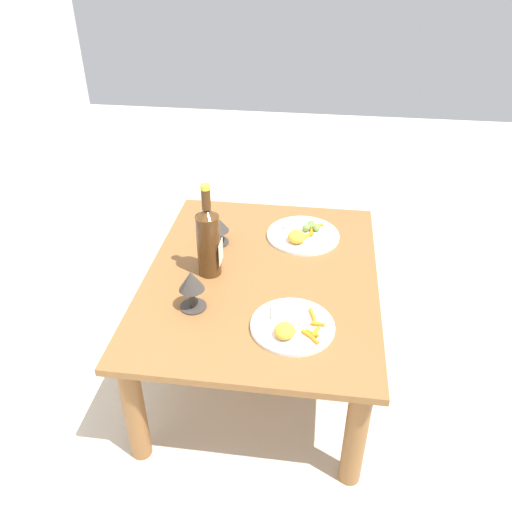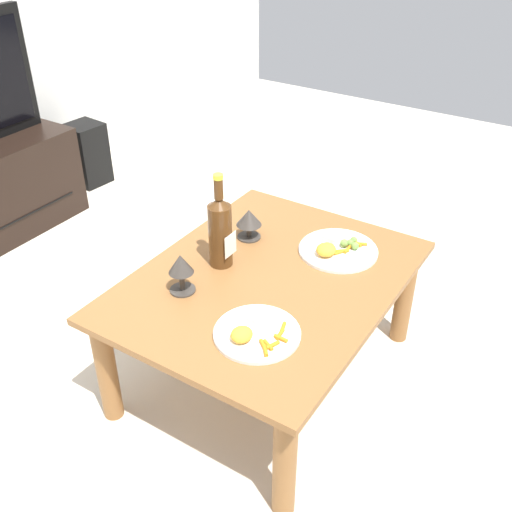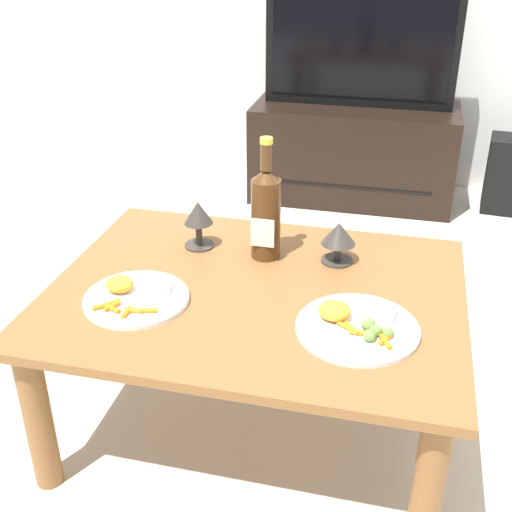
{
  "view_description": "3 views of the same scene",
  "coord_description": "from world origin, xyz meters",
  "px_view_note": "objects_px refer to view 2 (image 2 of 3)",
  "views": [
    {
      "loc": [
        -1.53,
        -0.19,
        1.54
      ],
      "look_at": [
        0.02,
        0.02,
        0.51
      ],
      "focal_mm": 36.61,
      "sensor_mm": 36.0,
      "label": 1
    },
    {
      "loc": [
        -1.46,
        -0.88,
        1.64
      ],
      "look_at": [
        -0.03,
        0.03,
        0.55
      ],
      "focal_mm": 42.22,
      "sensor_mm": 36.0,
      "label": 2
    },
    {
      "loc": [
        0.34,
        -1.42,
        1.31
      ],
      "look_at": [
        -0.01,
        0.03,
        0.53
      ],
      "focal_mm": 45.47,
      "sensor_mm": 36.0,
      "label": 3
    }
  ],
  "objects_px": {
    "wine_bottle": "(220,229)",
    "dinner_plate_right": "(337,249)",
    "goblet_left": "(181,267)",
    "floor_speaker": "(87,154)",
    "dinner_plate_left": "(256,333)",
    "goblet_right": "(249,219)",
    "dining_table": "(268,294)"
  },
  "relations": [
    {
      "from": "wine_bottle",
      "to": "dinner_plate_right",
      "type": "xyz_separation_m",
      "value": [
        0.29,
        -0.32,
        -0.13
      ]
    },
    {
      "from": "goblet_left",
      "to": "dinner_plate_right",
      "type": "relative_size",
      "value": 0.49
    },
    {
      "from": "floor_speaker",
      "to": "goblet_left",
      "type": "relative_size",
      "value": 2.62
    },
    {
      "from": "floor_speaker",
      "to": "wine_bottle",
      "type": "distance_m",
      "value": 1.86
    },
    {
      "from": "floor_speaker",
      "to": "dinner_plate_left",
      "type": "relative_size",
      "value": 1.39
    },
    {
      "from": "wine_bottle",
      "to": "dinner_plate_left",
      "type": "distance_m",
      "value": 0.43
    },
    {
      "from": "floor_speaker",
      "to": "goblet_right",
      "type": "xyz_separation_m",
      "value": [
        -0.65,
        -1.59,
        0.34
      ]
    },
    {
      "from": "dining_table",
      "to": "wine_bottle",
      "type": "xyz_separation_m",
      "value": [
        -0.02,
        0.19,
        0.22
      ]
    },
    {
      "from": "dining_table",
      "to": "wine_bottle",
      "type": "height_order",
      "value": "wine_bottle"
    },
    {
      "from": "dining_table",
      "to": "dinner_plate_left",
      "type": "relative_size",
      "value": 4.01
    },
    {
      "from": "wine_bottle",
      "to": "goblet_right",
      "type": "height_order",
      "value": "wine_bottle"
    },
    {
      "from": "goblet_left",
      "to": "floor_speaker",
      "type": "bearing_deg",
      "value": 56.46
    },
    {
      "from": "goblet_right",
      "to": "dinner_plate_right",
      "type": "height_order",
      "value": "goblet_right"
    },
    {
      "from": "goblet_right",
      "to": "goblet_left",
      "type": "bearing_deg",
      "value": 180.0
    },
    {
      "from": "dinner_plate_left",
      "to": "floor_speaker",
      "type": "bearing_deg",
      "value": 59.82
    },
    {
      "from": "dining_table",
      "to": "goblet_left",
      "type": "height_order",
      "value": "goblet_left"
    },
    {
      "from": "wine_bottle",
      "to": "goblet_left",
      "type": "xyz_separation_m",
      "value": [
        -0.2,
        0.01,
        -0.05
      ]
    },
    {
      "from": "dining_table",
      "to": "goblet_right",
      "type": "distance_m",
      "value": 0.31
    },
    {
      "from": "dining_table",
      "to": "floor_speaker",
      "type": "relative_size",
      "value": 2.89
    },
    {
      "from": "wine_bottle",
      "to": "dinner_plate_left",
      "type": "height_order",
      "value": "wine_bottle"
    },
    {
      "from": "goblet_right",
      "to": "dinner_plate_right",
      "type": "bearing_deg",
      "value": -75.06
    },
    {
      "from": "dinner_plate_right",
      "to": "floor_speaker",
      "type": "bearing_deg",
      "value": 73.75
    },
    {
      "from": "goblet_left",
      "to": "goblet_right",
      "type": "height_order",
      "value": "goblet_left"
    },
    {
      "from": "floor_speaker",
      "to": "dinner_plate_left",
      "type": "xyz_separation_m",
      "value": [
        -1.12,
        -1.92,
        0.28
      ]
    },
    {
      "from": "dining_table",
      "to": "dinner_plate_left",
      "type": "xyz_separation_m",
      "value": [
        -0.28,
        -0.13,
        0.09
      ]
    },
    {
      "from": "floor_speaker",
      "to": "goblet_left",
      "type": "xyz_separation_m",
      "value": [
        -1.05,
        -1.59,
        0.36
      ]
    },
    {
      "from": "wine_bottle",
      "to": "dinner_plate_left",
      "type": "bearing_deg",
      "value": -130.07
    },
    {
      "from": "dining_table",
      "to": "goblet_left",
      "type": "distance_m",
      "value": 0.34
    },
    {
      "from": "goblet_left",
      "to": "dinner_plate_left",
      "type": "distance_m",
      "value": 0.35
    },
    {
      "from": "floor_speaker",
      "to": "wine_bottle",
      "type": "relative_size",
      "value": 1.06
    },
    {
      "from": "dining_table",
      "to": "dinner_plate_right",
      "type": "height_order",
      "value": "dinner_plate_right"
    },
    {
      "from": "goblet_left",
      "to": "dinner_plate_left",
      "type": "relative_size",
      "value": 0.53
    }
  ]
}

